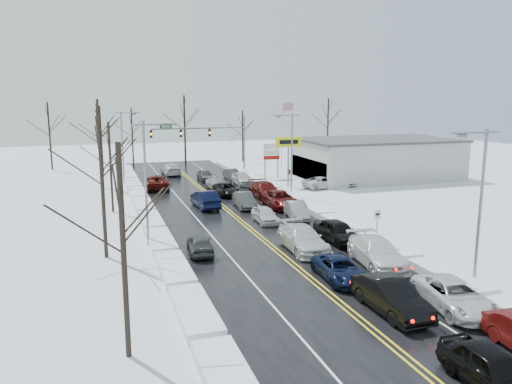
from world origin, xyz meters
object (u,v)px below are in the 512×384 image
object	(u,v)px
tires_plus_sign	(288,145)
flagpole	(283,130)
traffic_signal_mast	(209,135)
oncoming_car_0	(205,208)
dealership_building	(376,158)

from	to	relation	value
tires_plus_sign	flagpole	size ratio (longest dim) A/B	0.60
traffic_signal_mast	oncoming_car_0	bearing A→B (deg)	-104.06
flagpole	tires_plus_sign	bearing A→B (deg)	-108.44
traffic_signal_mast	dealership_building	xyz separation A→B (m)	(20.53, -9.99, -2.82)
oncoming_car_0	tires_plus_sign	bearing A→B (deg)	-147.41
oncoming_car_0	traffic_signal_mast	bearing A→B (deg)	-107.36
dealership_building	oncoming_car_0	distance (m)	28.09
tires_plus_sign	oncoming_car_0	world-z (taller)	tires_plus_sign
traffic_signal_mast	oncoming_car_0	world-z (taller)	traffic_signal_mast
tires_plus_sign	oncoming_car_0	distance (m)	15.96
flagpole	dealership_building	bearing A→B (deg)	-53.73
dealership_building	oncoming_car_0	world-z (taller)	dealership_building
flagpole	dealership_building	world-z (taller)	flagpole
oncoming_car_0	flagpole	bearing A→B (deg)	-129.82
traffic_signal_mast	tires_plus_sign	xyz separation A→B (m)	(7.05, -12.00, -0.49)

